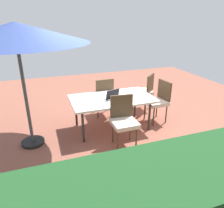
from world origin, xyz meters
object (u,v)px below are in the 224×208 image
chair_southwest (144,90)px  chair_north (124,119)px  chair_south (103,95)px  chair_west (159,99)px  dining_table (112,100)px  patio_umbrella (15,34)px  cup (128,95)px  laptop (111,96)px

chair_southwest → chair_north: size_ratio=1.00×
chair_north → chair_south: bearing=93.8°
chair_southwest → chair_west: size_ratio=1.00×
dining_table → patio_umbrella: bearing=3.2°
chair_southwest → cup: (0.80, 0.74, 0.22)m
chair_southwest → chair_west: 0.72m
dining_table → laptop: size_ratio=4.68×
chair_north → dining_table: bearing=93.5°
chair_south → chair_north: bearing=87.4°
patio_umbrella → chair_southwest: size_ratio=2.49×
chair_south → dining_table: bearing=87.7°
patio_umbrella → cup: 2.43m
chair_southwest → chair_north: bearing=7.7°
chair_southwest → chair_west: bearing=46.9°
cup → laptop: bearing=-3.1°
dining_table → chair_southwest: (-1.15, -0.70, -0.12)m
laptop → chair_west: bearing=163.0°
patio_umbrella → laptop: patio_umbrella is taller
chair_south → chair_southwest: bearing=178.8°
chair_southwest → chair_south: same height
chair_southwest → chair_west: (0.01, 0.72, 0.00)m
chair_south → laptop: (0.05, 0.72, 0.22)m
chair_south → laptop: chair_south is taller
patio_umbrella → chair_south: size_ratio=2.49×
chair_north → chair_south: size_ratio=1.00×
chair_southwest → cup: size_ratio=11.28×
chair_west → cup: size_ratio=11.28×
cup → chair_south: bearing=-65.3°
chair_south → cup: bearing=113.3°
chair_south → patio_umbrella: bearing=23.4°
patio_umbrella → chair_south: 2.42m
dining_table → cup: bearing=172.8°
chair_north → chair_west: same height
dining_table → chair_west: 1.15m
patio_umbrella → chair_south: patio_umbrella is taller
dining_table → chair_southwest: size_ratio=1.80×
chair_south → cup: 0.84m
chair_southwest → chair_south: size_ratio=1.00×
patio_umbrella → cup: patio_umbrella is taller
cup → chair_west: bearing=-178.6°
patio_umbrella → chair_west: (-2.84, -0.07, -1.53)m
chair_southwest → laptop: (1.19, 0.72, 0.22)m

